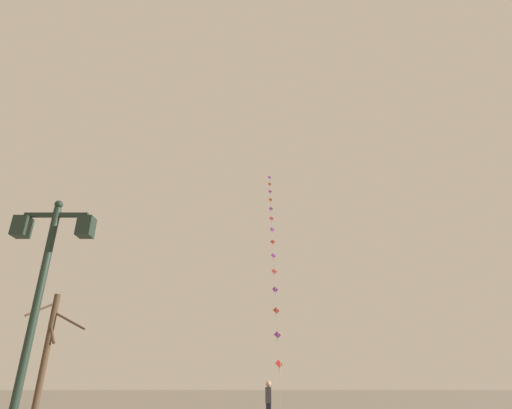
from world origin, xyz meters
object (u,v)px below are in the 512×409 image
kite_flyer (270,402)px  bare_tree (48,356)px  twin_lantern_lamp_post (45,276)px  kite_train (274,243)px

kite_flyer → bare_tree: size_ratio=0.35×
twin_lantern_lamp_post → kite_train: bearing=76.6°
twin_lantern_lamp_post → kite_train: size_ratio=0.22×
kite_flyer → twin_lantern_lamp_post: bearing=161.4°
twin_lantern_lamp_post → bare_tree: twin_lantern_lamp_post is taller
kite_train → kite_flyer: (-0.77, -11.04, -10.57)m
twin_lantern_lamp_post → kite_train: kite_train is taller
kite_flyer → kite_train: bearing=-0.3°
twin_lantern_lamp_post → bare_tree: size_ratio=1.03×
bare_tree → kite_flyer: bearing=15.3°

